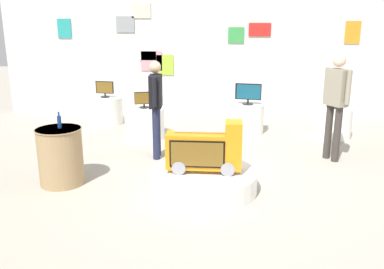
# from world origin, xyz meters

# --- Properties ---
(ground_plane) EXTENTS (30.00, 30.00, 0.00)m
(ground_plane) POSITION_xyz_m (0.00, 0.00, 0.00)
(ground_plane) COLOR #A8A091
(back_wall_display) EXTENTS (10.58, 0.13, 3.15)m
(back_wall_display) POSITION_xyz_m (-0.01, 4.39, 1.58)
(back_wall_display) COLOR silver
(back_wall_display) RESTS_ON ground
(main_display_pedestal) EXTENTS (1.50, 1.50, 0.29)m
(main_display_pedestal) POSITION_xyz_m (-0.22, -0.47, 0.14)
(main_display_pedestal) COLOR white
(main_display_pedestal) RESTS_ON ground
(novelty_firetruck_tv) EXTENTS (1.04, 0.40, 0.72)m
(novelty_firetruck_tv) POSITION_xyz_m (-0.20, -0.47, 0.58)
(novelty_firetruck_tv) COLOR gray
(novelty_firetruck_tv) RESTS_ON main_display_pedestal
(display_pedestal_left_rear) EXTENTS (0.71, 0.71, 0.62)m
(display_pedestal_left_rear) POSITION_xyz_m (2.35, 2.37, 0.31)
(display_pedestal_left_rear) COLOR white
(display_pedestal_left_rear) RESTS_ON ground
(tv_on_left_rear) EXTENTS (0.40, 0.23, 0.35)m
(tv_on_left_rear) POSITION_xyz_m (2.35, 2.37, 0.80)
(tv_on_left_rear) COLOR black
(tv_on_left_rear) RESTS_ON display_pedestal_left_rear
(display_pedestal_center_rear) EXTENTS (0.80, 0.80, 0.62)m
(display_pedestal_center_rear) POSITION_xyz_m (-1.48, 2.18, 0.31)
(display_pedestal_center_rear) COLOR white
(display_pedestal_center_rear) RESTS_ON ground
(tv_on_center_rear) EXTENTS (0.38, 0.18, 0.32)m
(tv_on_center_rear) POSITION_xyz_m (-1.48, 2.18, 0.79)
(tv_on_center_rear) COLOR black
(tv_on_center_rear) RESTS_ON display_pedestal_center_rear
(display_pedestal_right_rear) EXTENTS (0.68, 0.68, 0.62)m
(display_pedestal_right_rear) POSITION_xyz_m (0.63, 2.64, 0.31)
(display_pedestal_right_rear) COLOR white
(display_pedestal_right_rear) RESTS_ON ground
(tv_on_right_rear) EXTENTS (0.54, 0.22, 0.44)m
(tv_on_right_rear) POSITION_xyz_m (0.63, 2.63, 0.86)
(tv_on_right_rear) COLOR black
(tv_on_right_rear) RESTS_ON display_pedestal_right_rear
(display_pedestal_far_right) EXTENTS (0.77, 0.77, 0.62)m
(display_pedestal_far_right) POSITION_xyz_m (-2.57, 3.30, 0.31)
(display_pedestal_far_right) COLOR white
(display_pedestal_far_right) RESTS_ON ground
(tv_on_far_right) EXTENTS (0.42, 0.20, 0.37)m
(tv_on_far_right) POSITION_xyz_m (-2.56, 3.30, 0.81)
(tv_on_far_right) COLOR black
(tv_on_far_right) RESTS_ON display_pedestal_far_right
(side_table_round) EXTENTS (0.66, 0.66, 0.84)m
(side_table_round) POSITION_xyz_m (-2.30, -0.32, 0.43)
(side_table_round) COLOR #9E7F56
(side_table_round) RESTS_ON ground
(bottle_on_side_table) EXTENTS (0.06, 0.06, 0.24)m
(bottle_on_side_table) POSITION_xyz_m (-2.29, -0.28, 0.93)
(bottle_on_side_table) COLOR navy
(bottle_on_side_table) RESTS_ON side_table_round
(shopper_browsing_near_truck) EXTENTS (0.36, 0.50, 1.78)m
(shopper_browsing_near_truck) POSITION_xyz_m (1.94, 0.97, 1.05)
(shopper_browsing_near_truck) COLOR #38332D
(shopper_browsing_near_truck) RESTS_ON ground
(shopper_browsing_rear) EXTENTS (0.22, 0.56, 1.67)m
(shopper_browsing_rear) POSITION_xyz_m (-1.07, 0.94, 0.98)
(shopper_browsing_rear) COLOR #1E233F
(shopper_browsing_rear) RESTS_ON ground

